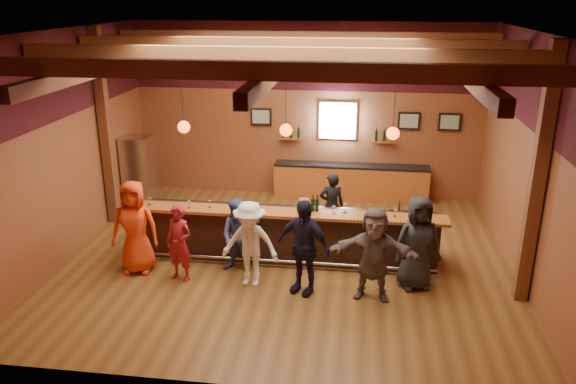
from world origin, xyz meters
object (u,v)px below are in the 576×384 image
at_px(customer_denim, 239,237).
at_px(customer_white, 250,244).
at_px(bar_counter, 288,233).
at_px(ice_bucket, 304,205).
at_px(customer_orange, 135,227).
at_px(stainless_fridge, 139,171).
at_px(customer_redvest, 179,243).
at_px(customer_brown, 373,254).
at_px(bottle_a, 313,205).
at_px(back_bar_cabinet, 351,182).
at_px(customer_navy, 303,247).
at_px(customer_dark, 418,243).
at_px(bartender, 332,206).

height_order(customer_denim, customer_white, customer_white).
bearing_deg(customer_white, bar_counter, 72.12).
height_order(customer_denim, ice_bucket, customer_denim).
height_order(customer_orange, customer_denim, customer_orange).
xyz_separation_m(stainless_fridge, customer_redvest, (2.24, -3.71, -0.15)).
bearing_deg(customer_orange, customer_white, -10.82).
height_order(customer_white, customer_brown, customer_brown).
bearing_deg(customer_denim, ice_bucket, 39.30).
relative_size(customer_white, ice_bucket, 6.92).
bearing_deg(customer_redvest, bottle_a, 41.74).
xyz_separation_m(back_bar_cabinet, customer_denim, (-2.02, -4.40, 0.27)).
relative_size(customer_white, bottle_a, 4.87).
bearing_deg(customer_brown, customer_navy, -178.74).
height_order(bar_counter, customer_dark, customer_dark).
relative_size(bar_counter, customer_dark, 3.56).
xyz_separation_m(customer_orange, customer_navy, (3.28, -0.38, -0.03)).
bearing_deg(stainless_fridge, customer_denim, -44.94).
bearing_deg(customer_denim, customer_redvest, -145.33).
distance_m(stainless_fridge, customer_orange, 3.72).
xyz_separation_m(stainless_fridge, customer_brown, (5.82, -3.92, -0.04)).
relative_size(customer_redvest, bartender, 1.00).
height_order(back_bar_cabinet, customer_redvest, customer_redvest).
height_order(stainless_fridge, ice_bucket, stainless_fridge).
bearing_deg(bartender, bottle_a, 67.60).
xyz_separation_m(customer_denim, bartender, (1.66, 1.91, -0.00)).
distance_m(customer_redvest, customer_brown, 3.59).
relative_size(back_bar_cabinet, bottle_a, 11.91).
bearing_deg(customer_orange, customer_denim, 1.15).
xyz_separation_m(customer_brown, bartender, (-0.88, 2.55, -0.11)).
relative_size(stainless_fridge, customer_white, 1.10).
relative_size(bar_counter, bottle_a, 18.75).
bearing_deg(stainless_fridge, ice_bucket, -30.85).
xyz_separation_m(customer_brown, customer_dark, (0.79, 0.50, 0.03)).
height_order(back_bar_cabinet, bartender, bartender).
xyz_separation_m(customer_white, customer_dark, (3.03, 0.30, 0.07)).
distance_m(customer_denim, customer_navy, 1.43).
relative_size(customer_orange, bottle_a, 5.51).
xyz_separation_m(customer_dark, bottle_a, (-1.98, 0.75, 0.36)).
bearing_deg(bartender, bar_counter, 43.30).
xyz_separation_m(bar_counter, customer_redvest, (-1.88, -1.26, 0.23)).
bearing_deg(stainless_fridge, customer_redvest, -58.92).
distance_m(stainless_fridge, customer_brown, 7.02).
bearing_deg(bar_counter, ice_bucket, -31.97).
bearing_deg(customer_brown, stainless_fridge, 149.75).
xyz_separation_m(back_bar_cabinet, customer_redvest, (-3.06, -4.83, 0.27)).
xyz_separation_m(stainless_fridge, ice_bucket, (4.46, -2.67, 0.33)).
relative_size(customer_denim, customer_white, 0.92).
xyz_separation_m(customer_orange, customer_dark, (5.32, 0.07, -0.04)).
bearing_deg(customer_white, customer_brown, -0.33).
bearing_deg(ice_bucket, customer_denim, -152.64).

